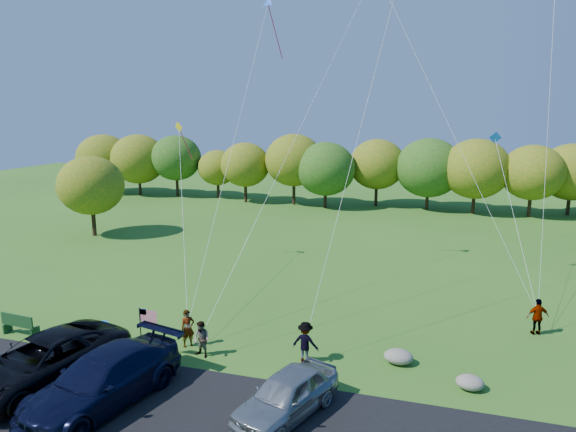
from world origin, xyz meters
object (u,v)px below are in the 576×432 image
minivan_silver (287,395)px  flyer_d (538,317)px  park_bench (19,324)px  trash_barrel (103,330)px  minivan_navy (103,380)px  flyer_a (188,328)px  flyer_b (202,339)px  flyer_c (305,342)px  minivan_dark (44,361)px

minivan_silver → flyer_d: flyer_d is taller
park_bench → trash_barrel: park_bench is taller
minivan_silver → trash_barrel: size_ratio=5.91×
minivan_navy → flyer_a: (0.73, 5.27, -0.14)m
flyer_b → minivan_navy: bearing=-94.5°
flyer_c → flyer_b: bearing=16.4°
minivan_silver → flyer_a: size_ratio=2.67×
minivan_silver → flyer_b: minivan_silver is taller
flyer_d → trash_barrel: 21.02m
minivan_navy → minivan_silver: minivan_navy is taller
flyer_b → flyer_d: (14.65, 6.78, 0.09)m
flyer_d → park_bench: (-24.13, -7.31, -0.32)m
flyer_b → trash_barrel: (-5.36, 0.35, -0.42)m
flyer_d → minivan_navy: bearing=17.9°
minivan_navy → park_bench: bearing=165.6°
flyer_a → flyer_b: bearing=-79.9°
minivan_navy → flyer_c: 8.28m
flyer_a → flyer_d: bearing=-23.5°
minivan_silver → flyer_a: bearing=166.4°
flyer_b → park_bench: flyer_b is taller
flyer_c → flyer_d: flyer_c is taller
minivan_navy → trash_barrel: minivan_navy is taller
park_bench → flyer_c: bearing=10.5°
minivan_dark → minivan_navy: minivan_navy is taller
minivan_dark → flyer_c: size_ratio=3.73×
minivan_dark → flyer_c: 10.61m
flyer_c → trash_barrel: size_ratio=2.30×
flyer_b → trash_barrel: flyer_b is taller
flyer_a → minivan_silver: bearing=-78.6°
minivan_navy → trash_barrel: (-3.57, 4.86, -0.62)m
flyer_b → park_bench: 9.50m
minivan_dark → flyer_b: bearing=52.5°
minivan_navy → flyer_c: size_ratio=3.60×
trash_barrel → park_bench: bearing=-167.9°
park_bench → trash_barrel: (4.12, 0.89, -0.19)m
flyer_c → flyer_d: (10.12, 5.94, -0.01)m
minivan_silver → flyer_d: bearing=66.6°
minivan_dark → trash_barrel: minivan_dark is taller
minivan_navy → flyer_d: bearing=47.5°
minivan_silver → trash_barrel: (-10.28, 3.65, -0.46)m
minivan_dark → flyer_b: 6.32m
minivan_dark → minivan_navy: (3.16, -0.59, 0.01)m
trash_barrel → flyer_b: bearing=-3.7°
minivan_navy → flyer_b: 4.86m
flyer_c → park_bench: (-14.00, -1.38, -0.33)m
minivan_silver → trash_barrel: bearing=-179.0°
trash_barrel → flyer_a: bearing=5.5°
minivan_dark → park_bench: size_ratio=3.42×
flyer_c → minivan_silver: bearing=101.3°
minivan_dark → park_bench: (-4.52, 3.38, -0.42)m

